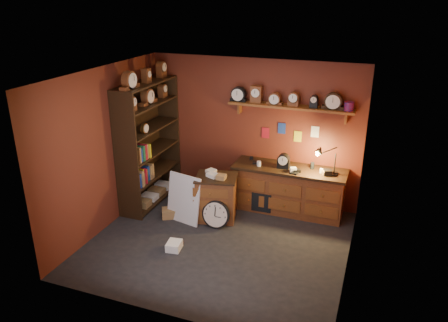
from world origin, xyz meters
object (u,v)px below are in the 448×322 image
workbench (289,187)px  low_cabinet (216,196)px  shelving_unit (147,139)px  big_round_clock (216,214)px

workbench → low_cabinet: (-1.13, -0.72, -0.04)m
shelving_unit → low_cabinet: size_ratio=2.88×
workbench → shelving_unit: bearing=-169.2°
low_cabinet → workbench: bearing=19.6°
shelving_unit → big_round_clock: 1.94m
workbench → low_cabinet: size_ratio=2.26×
shelving_unit → low_cabinet: (1.45, -0.23, -0.82)m
workbench → big_round_clock: bearing=-134.8°
workbench → low_cabinet: bearing=-147.4°
shelving_unit → workbench: bearing=10.8°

